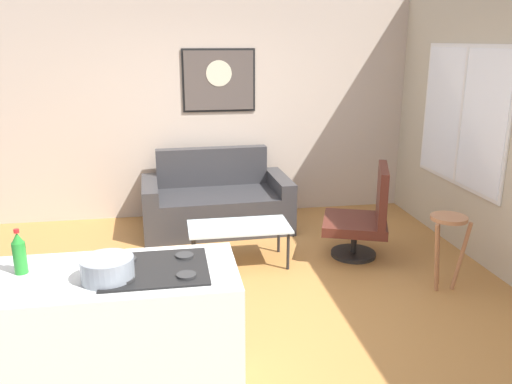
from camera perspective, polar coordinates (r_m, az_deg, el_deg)
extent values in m
cube|color=#AD753B|center=(4.76, -2.83, -11.59)|extent=(6.40, 6.40, 0.04)
cube|color=#BDAB99|center=(6.68, -5.53, 9.26)|extent=(6.40, 0.05, 2.80)
cube|color=#BCB095|center=(5.51, 24.91, 6.36)|extent=(0.05, 6.40, 2.80)
cube|color=#313032|center=(6.34, -4.27, -2.02)|extent=(1.41, 0.98, 0.44)
cube|color=#313032|center=(6.58, -4.80, 2.80)|extent=(1.38, 0.21, 0.47)
cube|color=#313032|center=(6.27, -11.34, -1.71)|extent=(0.21, 0.94, 0.61)
cube|color=#313032|center=(6.45, 2.56, -0.88)|extent=(0.21, 0.94, 0.61)
cube|color=silver|center=(5.28, -1.86, -3.78)|extent=(1.02, 0.54, 0.02)
cylinder|color=#232326|center=(5.11, -6.62, -7.04)|extent=(0.03, 0.03, 0.39)
cylinder|color=#232326|center=(5.22, 3.50, -6.41)|extent=(0.03, 0.03, 0.39)
cylinder|color=#232326|center=(5.52, -6.88, -5.22)|extent=(0.03, 0.03, 0.39)
cylinder|color=#232326|center=(5.63, 2.47, -4.68)|extent=(0.03, 0.03, 0.39)
cylinder|color=black|center=(5.69, 10.50, -6.59)|extent=(0.47, 0.47, 0.04)
cylinder|color=black|center=(5.63, 10.59, -4.87)|extent=(0.06, 0.06, 0.33)
cube|color=#50221A|center=(5.57, 10.67, -3.41)|extent=(0.84, 0.86, 0.10)
cube|color=#50221A|center=(5.48, 13.53, -0.24)|extent=(0.31, 0.66, 0.57)
cylinder|color=#A86F49|center=(4.97, 20.21, -2.66)|extent=(0.32, 0.32, 0.03)
cylinder|color=#A86F49|center=(5.19, 19.11, -5.83)|extent=(0.04, 0.13, 0.66)
cylinder|color=#A86F49|center=(4.97, 19.01, -6.81)|extent=(0.13, 0.10, 0.66)
cylinder|color=#A86F49|center=(5.09, 21.37, -6.53)|extent=(0.13, 0.10, 0.66)
cube|color=silver|center=(3.36, -15.05, -15.62)|extent=(1.47, 0.70, 0.92)
cube|color=black|center=(3.12, -10.81, -8.17)|extent=(0.60, 0.52, 0.01)
cylinder|color=#2D2D2D|center=(3.00, -14.15, -9.18)|extent=(0.11, 0.11, 0.01)
cylinder|color=#2D2D2D|center=(2.99, -7.57, -8.91)|extent=(0.11, 0.11, 0.01)
cylinder|color=#2D2D2D|center=(3.25, -13.80, -7.08)|extent=(0.11, 0.11, 0.01)
cylinder|color=#2D2D2D|center=(3.24, -7.77, -6.83)|extent=(0.11, 0.11, 0.01)
cylinder|color=#268A2C|center=(3.28, -24.23, -6.53)|extent=(0.07, 0.07, 0.19)
cone|color=#268A2C|center=(3.23, -24.48, -4.53)|extent=(0.07, 0.07, 0.06)
cylinder|color=red|center=(3.22, -24.57, -3.87)|extent=(0.03, 0.03, 0.02)
cylinder|color=gray|center=(3.06, -15.72, -9.03)|extent=(0.16, 0.16, 0.01)
cylinder|color=gray|center=(3.03, -15.81, -8.04)|extent=(0.29, 0.29, 0.13)
cube|color=black|center=(6.62, -4.05, 11.98)|extent=(0.90, 0.01, 0.77)
cube|color=#504640|center=(6.62, -4.04, 11.98)|extent=(0.85, 0.02, 0.72)
cylinder|color=beige|center=(6.60, -4.05, 12.71)|extent=(0.32, 0.01, 0.32)
cube|color=silver|center=(5.99, 21.47, 7.65)|extent=(0.02, 1.63, 1.48)
cube|color=white|center=(5.98, 21.39, 7.65)|extent=(0.01, 1.55, 1.40)
cube|color=silver|center=(5.98, 21.36, 7.65)|extent=(0.01, 0.04, 1.40)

